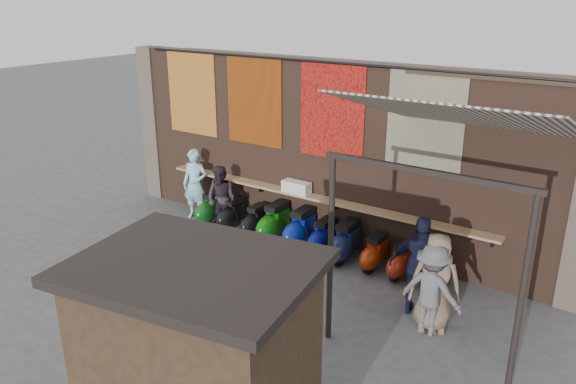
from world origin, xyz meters
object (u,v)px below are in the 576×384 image
object	(u,v)px
scooter_stool_0	(212,208)
scooter_stool_4	(301,229)
scooter_stool_6	(345,242)
scooter_stool_3	(275,222)
shopper_navy	(421,267)
shelf_box	(296,187)
scooter_stool_5	(323,237)
diner_right	(221,199)
scooter_stool_8	(401,261)
scooter_stool_7	(375,253)
shopper_grey	(432,290)
shopper_tan	(435,282)
scooter_stool_1	(233,214)
scooter_stool_2	(256,220)
diner_left	(195,184)
market_stall	(201,369)
scooter_stool_9	(433,266)

from	to	relation	value
scooter_stool_0	scooter_stool_4	distance (m)	2.49
scooter_stool_6	scooter_stool_4	bearing A→B (deg)	176.91
scooter_stool_3	shopper_navy	xyz separation A→B (m)	(3.86, -1.12, 0.48)
scooter_stool_3	scooter_stool_4	size ratio (longest dim) A/B	1.00
shelf_box	scooter_stool_5	xyz separation A→B (m)	(0.87, -0.27, -0.88)
scooter_stool_5	diner_right	xyz separation A→B (m)	(-2.63, -0.23, 0.40)
shelf_box	scooter_stool_8	distance (m)	2.84
scooter_stool_6	scooter_stool_7	size ratio (longest dim) A/B	1.17
shopper_grey	shopper_navy	bearing A→B (deg)	-44.96
diner_right	shopper_tan	size ratio (longest dim) A/B	0.91
scooter_stool_1	scooter_stool_2	xyz separation A→B (m)	(0.68, 0.00, -0.01)
scooter_stool_5	shelf_box	bearing A→B (deg)	162.77
scooter_stool_7	scooter_stool_8	distance (m)	0.57
diner_left	diner_right	xyz separation A→B (m)	(1.00, -0.20, -0.10)
scooter_stool_0	shopper_grey	bearing A→B (deg)	-13.99
scooter_stool_1	scooter_stool_7	bearing A→B (deg)	-0.13
scooter_stool_8	shopper_tan	bearing A→B (deg)	-49.44
scooter_stool_3	shopper_grey	world-z (taller)	shopper_grey
scooter_stool_7	diner_right	world-z (taller)	diner_right
scooter_stool_0	scooter_stool_6	distance (m)	3.64
scooter_stool_0	scooter_stool_7	bearing A→B (deg)	0.46
scooter_stool_5	scooter_stool_0	bearing A→B (deg)	-178.62
scooter_stool_5	scooter_stool_7	xyz separation A→B (m)	(1.23, -0.04, -0.02)
shopper_grey	market_stall	xyz separation A→B (m)	(-1.27, -4.03, 0.46)
scooter_stool_7	shopper_navy	size ratio (longest dim) A/B	0.42
scooter_stool_2	diner_left	distance (m)	1.91
scooter_stool_9	scooter_stool_8	bearing A→B (deg)	-172.45
scooter_stool_3	scooter_stool_7	world-z (taller)	scooter_stool_3
scooter_stool_9	shopper_tan	bearing A→B (deg)	-69.95
diner_left	shopper_grey	world-z (taller)	diner_left
scooter_stool_1	scooter_stool_4	world-z (taller)	scooter_stool_4
scooter_stool_0	diner_right	size ratio (longest dim) A/B	0.52
scooter_stool_7	shopper_tan	xyz separation A→B (m)	(1.72, -1.38, 0.49)
scooter_stool_9	scooter_stool_4	bearing A→B (deg)	-179.97
shelf_box	scooter_stool_4	bearing A→B (deg)	-42.34
scooter_stool_9	scooter_stool_3	bearing A→B (deg)	-179.63
scooter_stool_3	scooter_stool_6	xyz separation A→B (m)	(1.83, -0.04, -0.00)
market_stall	scooter_stool_1	bearing A→B (deg)	117.91
shelf_box	scooter_stool_4	size ratio (longest dim) A/B	0.72
scooter_stool_5	scooter_stool_8	size ratio (longest dim) A/B	1.10
scooter_stool_4	market_stall	size ratio (longest dim) A/B	0.36
scooter_stool_4	diner_left	bearing A→B (deg)	-179.21
scooter_stool_4	scooter_stool_1	bearing A→B (deg)	-178.71
scooter_stool_7	scooter_stool_9	xyz separation A→B (m)	(1.20, 0.05, 0.03)
scooter_stool_2	scooter_stool_3	xyz separation A→B (m)	(0.53, 0.02, 0.08)
scooter_stool_0	scooter_stool_7	xyz separation A→B (m)	(4.31, 0.03, -0.03)
scooter_stool_2	scooter_stool_8	distance (m)	3.60
diner_right	market_stall	size ratio (longest dim) A/B	0.62
scooter_stool_0	scooter_stool_5	size ratio (longest dim) A/B	1.03
shelf_box	scooter_stool_3	xyz separation A→B (m)	(-0.40, -0.28, -0.83)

